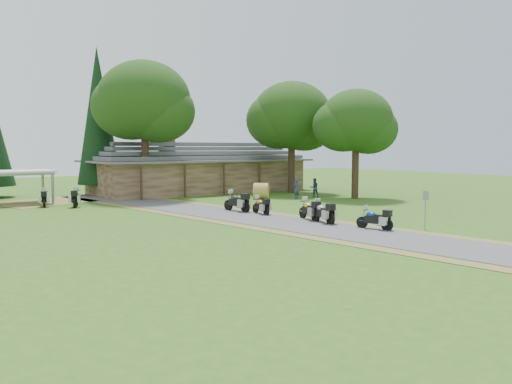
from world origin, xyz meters
TOP-DOWN VIEW (x-y plane):
  - ground at (0.00, 0.00)m, footprint 120.00×120.00m
  - driveway at (-0.50, 4.00)m, footprint 51.95×51.95m
  - lodge at (6.00, 24.00)m, footprint 21.40×9.40m
  - carport at (-11.18, 22.70)m, footprint 5.96×4.02m
  - motorcycle_row_a at (1.99, -1.62)m, footprint 1.03×1.89m
  - motorcycle_row_b at (1.41, 1.69)m, footprint 0.92×2.02m
  - motorcycle_row_c at (1.60, 3.04)m, footprint 1.01×2.03m
  - motorcycle_row_d at (0.80, 6.80)m, footprint 0.74×1.78m
  - motorcycle_row_e at (0.33, 8.91)m, footprint 1.03×2.18m
  - motorcycle_carport_a at (-9.48, 19.73)m, footprint 1.05×2.01m
  - motorcycle_carport_b at (-7.65, 18.22)m, footprint 1.38×2.15m
  - person_a at (9.18, 13.13)m, footprint 0.65×0.54m
  - person_b at (11.37, 13.26)m, footprint 0.66×0.58m
  - hay_bale at (6.71, 14.76)m, footprint 1.82×1.82m
  - sign_post at (4.09, -3.20)m, footprint 0.37×0.06m
  - oak_lodge_left at (-0.93, 21.06)m, footprint 7.82×7.82m
  - oak_lodge_right at (12.46, 17.68)m, footprint 7.50×7.50m
  - oak_driveway at (13.42, 10.40)m, footprint 6.17×6.17m
  - cedar_near at (-3.22, 26.00)m, footprint 3.90×3.90m

SIDE VIEW (x-z plane):
  - ground at x=0.00m, z-range 0.00..0.00m
  - driveway at x=-0.50m, z-range 0.00..0.00m
  - motorcycle_row_d at x=0.80m, z-range 0.00..1.19m
  - motorcycle_row_a at x=1.99m, z-range 0.00..1.23m
  - motorcycle_carport_a at x=-9.48m, z-range 0.00..1.31m
  - motorcycle_row_c at x=1.60m, z-range 0.00..1.33m
  - motorcycle_row_b at x=1.41m, z-range 0.00..1.33m
  - hay_bale at x=6.71m, z-range 0.00..1.34m
  - motorcycle_carport_b at x=-7.65m, z-range 0.00..1.40m
  - motorcycle_row_e at x=0.33m, z-range 0.00..1.44m
  - person_b at x=11.37m, z-range 0.00..1.94m
  - person_a at x=9.18m, z-range 0.00..2.01m
  - sign_post at x=4.09m, z-range 0.00..2.06m
  - carport at x=-11.18m, z-range 0.00..2.56m
  - lodge at x=6.00m, z-range 0.00..4.90m
  - oak_driveway at x=13.42m, z-range 0.00..10.66m
  - oak_lodge_right at x=12.46m, z-range 0.00..11.91m
  - cedar_near at x=-3.22m, z-range 0.00..13.30m
  - oak_lodge_left at x=-0.93m, z-range 0.00..13.42m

